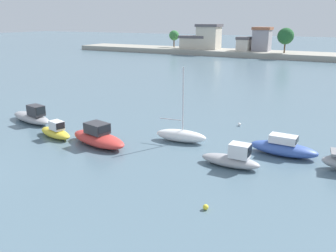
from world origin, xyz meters
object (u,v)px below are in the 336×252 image
Objects in this scene: moored_boat_2 at (56,132)px; mooring_buoy_0 at (239,124)px; moored_boat_6 at (283,148)px; moored_boat_3 at (98,137)px; mooring_buoy_3 at (206,207)px; moored_boat_5 at (232,159)px; moored_boat_1 at (32,117)px; moored_boat_4 at (181,135)px.

mooring_buoy_0 is at bearing 54.73° from moored_boat_2.
moored_boat_6 is (17.34, 4.75, 0.07)m from moored_boat_2.
moored_boat_3 is 19.76× the size of mooring_buoy_3.
moored_boat_5 is 13.43× the size of mooring_buoy_0.
moored_boat_6 reaches higher than mooring_buoy_3.
moored_boat_5 is 6.06m from mooring_buoy_3.
moored_boat_4 reaches higher than moored_boat_1.
moored_boat_2 is 13.67× the size of mooring_buoy_3.
moored_boat_5 is at bearing 17.15° from moored_boat_3.
moored_boat_4 is 1.49× the size of moored_boat_5.
moored_boat_5 is at bearing 95.67° from mooring_buoy_3.
moored_boat_5 is 9.64m from mooring_buoy_0.
moored_boat_4 is at bearing -171.86° from moored_boat_6.
moored_boat_1 reaches higher than moored_boat_3.
moored_boat_6 is (7.76, 0.82, 0.04)m from moored_boat_4.
moored_boat_2 is 16.14m from mooring_buoy_0.
moored_boat_1 is 20.04m from moored_boat_5.
moored_boat_4 is (5.31, 3.72, -0.09)m from moored_boat_3.
mooring_buoy_0 is at bearing 104.39° from moored_boat_5.
moored_boat_3 is 1.20× the size of moored_boat_6.
moored_boat_3 reaches higher than moored_boat_6.
moored_boat_3 reaches higher than mooring_buoy_0.
moored_boat_1 is at bearing -179.33° from moored_boat_3.
moored_boat_5 is (20.01, -1.24, -0.01)m from moored_boat_1.
moored_boat_3 is at bearing 154.87° from mooring_buoy_3.
moored_boat_1 is 19.52× the size of mooring_buoy_0.
mooring_buoy_0 is at bearing 59.92° from moored_boat_4.
moored_boat_3 is 6.48m from moored_boat_4.
moored_boat_3 is at bearing 0.11° from moored_boat_1.
moored_boat_2 is 1.01× the size of moored_boat_5.
mooring_buoy_0 is 15.63m from mooring_buoy_3.
moored_boat_4 is 7.80m from moored_boat_6.
moored_boat_2 is at bearing -11.00° from moored_boat_1.
moored_boat_3 is 19.59× the size of mooring_buoy_0.
moored_boat_1 is at bearing -171.58° from moored_boat_6.
moored_boat_2 is at bearing -162.62° from moored_boat_6.
moored_boat_2 is 0.68× the size of moored_boat_4.
moored_boat_5 is (5.21, -2.92, 0.05)m from moored_boat_4.
mooring_buoy_0 is at bearing 36.91° from moored_boat_1.
mooring_buoy_3 is at bearing -3.14° from moored_boat_2.
moored_boat_1 is at bearing 160.61° from mooring_buoy_3.
moored_boat_2 is at bearing -176.13° from moored_boat_5.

